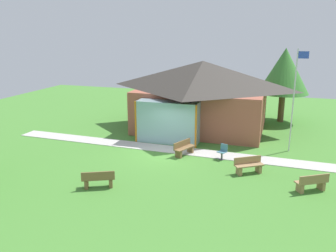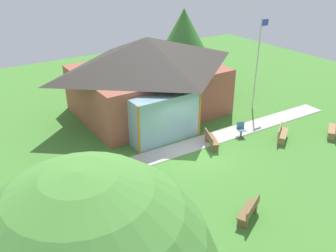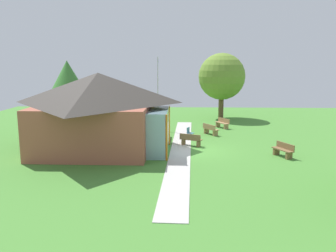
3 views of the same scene
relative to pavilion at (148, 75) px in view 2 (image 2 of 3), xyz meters
name	(u,v)px [view 2 (image 2 of 3)]	position (x,y,z in m)	size (l,w,h in m)	color
ground_plane	(196,154)	(-0.79, -6.21, -2.57)	(44.00, 44.00, 0.00)	#478433
pavilion	(148,75)	(0.00, 0.00, 0.00)	(9.80, 8.66, 4.94)	#A35642
footpath	(186,147)	(-0.79, -5.31, -2.55)	(21.12, 1.30, 0.03)	#BCB7B2
flagpole	(258,61)	(6.23, -3.36, 0.75)	(0.64, 0.08, 6.04)	silver
bench_rear_near_path	(211,140)	(0.38, -5.98, -2.17)	(0.99, 1.55, 0.84)	brown
bench_lawn_far_right	(333,130)	(7.11, -8.87, -2.17)	(1.50, 1.18, 0.84)	#9E7A51
bench_mid_right	(282,134)	(4.21, -7.60, -2.17)	(1.49, 1.21, 0.84)	#9E7A51
bench_front_center	(249,211)	(-2.17, -11.47, -2.17)	(1.54, 1.05, 0.84)	brown
patio_chair_lawn_spare	(241,130)	(2.62, -5.96, -2.15)	(0.58, 0.58, 0.86)	teal
tree_behind_pavilion_right	(184,32)	(5.61, 3.99, 1.43)	(3.86, 3.86, 5.76)	brown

